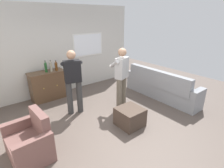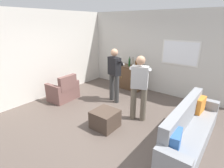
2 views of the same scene
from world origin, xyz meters
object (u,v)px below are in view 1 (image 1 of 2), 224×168
object	(u,v)px
bottle_wine_green	(46,67)
bottle_spirits_clear	(51,67)
armchair	(30,143)
bottle_liquor_amber	(56,66)
ottoman	(130,117)
person_standing_left	(73,80)
sideboard_cabinet	(48,86)
couch	(160,87)
person_standing_right	(121,76)

from	to	relation	value
bottle_wine_green	bottle_spirits_clear	distance (m)	0.15
armchair	bottle_liquor_amber	world-z (taller)	bottle_liquor_amber
ottoman	person_standing_left	xyz separation A→B (m)	(-0.73, 1.34, 0.72)
sideboard_cabinet	ottoman	bearing A→B (deg)	-69.41
couch	bottle_liquor_amber	distance (m)	3.27
person_standing_left	person_standing_right	size ratio (longest dim) A/B	1.00
bottle_spirits_clear	person_standing_left	world-z (taller)	person_standing_left
armchair	sideboard_cabinet	bearing A→B (deg)	62.87
sideboard_cabinet	bottle_wine_green	world-z (taller)	bottle_wine_green
couch	armchair	size ratio (longest dim) A/B	2.75
person_standing_left	bottle_spirits_clear	bearing A→B (deg)	94.46
person_standing_left	ottoman	bearing A→B (deg)	-61.47
couch	sideboard_cabinet	world-z (taller)	couch
bottle_wine_green	person_standing_left	world-z (taller)	person_standing_left
armchair	bottle_spirits_clear	bearing A→B (deg)	59.26
bottle_liquor_amber	ottoman	bearing A→B (deg)	-75.22
armchair	bottle_wine_green	bearing A→B (deg)	62.43
bottle_liquor_amber	person_standing_left	world-z (taller)	person_standing_left
couch	person_standing_left	xyz separation A→B (m)	(-2.52, 0.84, 0.59)
sideboard_cabinet	person_standing_right	xyz separation A→B (m)	(1.42, -1.80, 0.49)
couch	bottle_spirits_clear	distance (m)	3.40
armchair	person_standing_right	distance (m)	2.65
bottle_liquor_amber	person_standing_left	xyz separation A→B (m)	(-0.06, -1.21, -0.07)
armchair	person_standing_right	world-z (taller)	person_standing_right
bottle_spirits_clear	person_standing_right	distance (m)	2.16
bottle_spirits_clear	person_standing_right	xyz separation A→B (m)	(1.26, -1.75, -0.08)
ottoman	person_standing_right	distance (m)	1.17
sideboard_cabinet	person_standing_right	bearing A→B (deg)	-51.75
couch	person_standing_right	size ratio (longest dim) A/B	1.49
armchair	bottle_spirits_clear	world-z (taller)	bottle_spirits_clear
bottle_wine_green	bottle_spirits_clear	bearing A→B (deg)	-3.38
couch	armchair	distance (m)	3.89
ottoman	couch	bearing A→B (deg)	15.78
bottle_liquor_amber	bottle_spirits_clear	xyz separation A→B (m)	(-0.15, 0.02, 0.01)
armchair	bottle_liquor_amber	size ratio (longest dim) A/B	2.88
bottle_spirits_clear	person_standing_left	bearing A→B (deg)	-85.54
person_standing_left	sideboard_cabinet	bearing A→B (deg)	101.22
couch	person_standing_left	bearing A→B (deg)	161.62
bottle_spirits_clear	bottle_wine_green	bearing A→B (deg)	176.62
armchair	person_standing_left	world-z (taller)	person_standing_left
sideboard_cabinet	ottoman	distance (m)	2.80
sideboard_cabinet	ottoman	size ratio (longest dim) A/B	1.85
sideboard_cabinet	bottle_spirits_clear	world-z (taller)	bottle_spirits_clear
couch	bottle_liquor_amber	xyz separation A→B (m)	(-2.46, 2.05, 0.66)
bottle_wine_green	ottoman	xyz separation A→B (m)	(0.98, -2.58, -0.81)
bottle_liquor_amber	bottle_spirits_clear	distance (m)	0.15
armchair	bottle_wine_green	world-z (taller)	bottle_wine_green
couch	bottle_liquor_amber	world-z (taller)	bottle_liquor_amber
bottle_spirits_clear	ottoman	bearing A→B (deg)	-72.20
armchair	person_standing_right	bearing A→B (deg)	8.96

